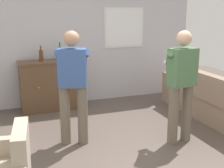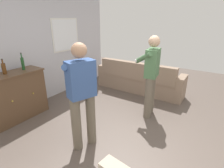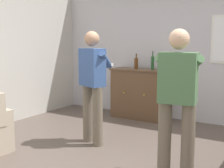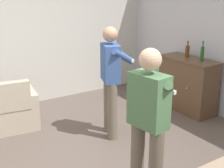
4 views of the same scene
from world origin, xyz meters
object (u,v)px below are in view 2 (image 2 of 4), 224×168
person_standing_right (151,73)px  person_standing_left (82,93)px  sideboard_cabinet (17,96)px  bottle_wine_green (4,68)px  bottle_liquor_amber (23,63)px  couch (138,80)px

person_standing_right → person_standing_left: bearing=161.1°
sideboard_cabinet → person_standing_right: size_ratio=0.67×
bottle_wine_green → person_standing_left: (0.20, -1.77, -0.15)m
sideboard_cabinet → bottle_wine_green: bearing=154.7°
bottle_liquor_amber → person_standing_left: bearing=-95.5°
sideboard_cabinet → person_standing_right: bearing=-54.7°
bottle_liquor_amber → person_standing_left: size_ratio=0.21×
bottle_wine_green → bottle_liquor_amber: 0.37m
person_standing_left → bottle_wine_green: bearing=96.4°
bottle_liquor_amber → person_standing_right: size_ratio=0.21×
couch → bottle_wine_green: bearing=150.6°
bottle_wine_green → person_standing_left: size_ratio=0.17×
sideboard_cabinet → couch: bearing=-29.6°
bottle_wine_green → person_standing_right: bearing=-53.5°
person_standing_left → bottle_liquor_amber: bearing=84.5°
sideboard_cabinet → bottle_wine_green: 0.61m
person_standing_left → sideboard_cabinet: bearing=93.0°
bottle_wine_green → bottle_liquor_amber: bottle_liquor_amber is taller
person_standing_right → bottle_wine_green: bearing=126.5°
bottle_liquor_amber → person_standing_right: bearing=-59.6°
sideboard_cabinet → person_standing_left: person_standing_left is taller
bottle_wine_green → person_standing_right: size_ratio=0.17×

